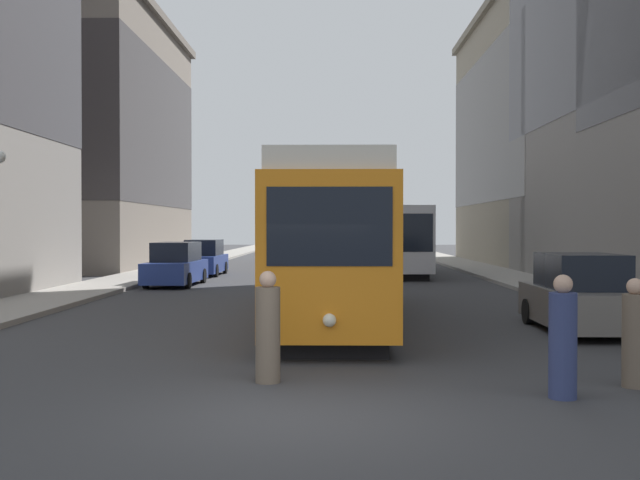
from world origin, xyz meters
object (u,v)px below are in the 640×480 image
Objects in this scene: parked_car_left_mid at (204,259)px; pedestrian_crossing_far at (563,341)px; pedestrian_on_sidewalk at (635,337)px; streetcar at (330,240)px; pedestrian_crossing_near at (268,331)px; parked_car_right_far at (580,296)px; parked_car_left_near at (176,265)px; transit_bus at (392,237)px.

parked_car_left_mid is 29.51m from pedestrian_crossing_far.
pedestrian_on_sidewalk is at bearing 63.98° from pedestrian_crossing_far.
pedestrian_crossing_near is (-0.95, -8.52, -1.29)m from streetcar.
parked_car_left_mid is (-6.53, 18.26, -1.26)m from streetcar.
pedestrian_crossing_near is at bearing 41.60° from parked_car_right_far.
streetcar reaches higher than pedestrian_crossing_near.
parked_car_left_near is 23.01m from pedestrian_on_sidewalk.
parked_car_left_mid is (-9.72, -1.40, -1.10)m from transit_bus.
pedestrian_crossing_far is at bearing -63.13° from parked_car_left_near.
streetcar is at bearing -69.60° from parked_car_left_mid.
pedestrian_crossing_far is at bearing 4.18° from pedestrian_crossing_near.
streetcar is 13.14m from parked_car_left_near.
pedestrian_crossing_near is 4.40m from pedestrian_crossing_far.
transit_bus is 22.47m from parked_car_right_far.
parked_car_right_far is at bearing -46.91° from parked_car_left_near.
pedestrian_crossing_far is 1.52m from pedestrian_on_sidewalk.
streetcar is 19.92m from transit_bus.
transit_bus reaches higher than pedestrian_crossing_far.
transit_bus is at bearing -82.76° from parked_car_right_far.
streetcar is 8.66m from pedestrian_crossing_near.
parked_car_right_far is 6.27m from pedestrian_on_sidewalk.
pedestrian_on_sidewalk is (1.31, 0.76, -0.05)m from pedestrian_crossing_far.
parked_car_right_far reaches higher than pedestrian_crossing_far.
pedestrian_on_sidewalk is at bearing -88.79° from transit_bus.
streetcar is at bearing 143.02° from pedestrian_crossing_far.
parked_car_left_mid reaches higher than pedestrian_on_sidewalk.
streetcar reaches higher than parked_car_left_mid.
pedestrian_on_sidewalk is at bearing 79.75° from parked_car_right_far.
transit_bus reaches higher than pedestrian_on_sidewalk.
parked_car_left_near is at bearing -47.99° from parked_car_right_far.
pedestrian_on_sidewalk is at bearing -62.26° from streetcar.
parked_car_left_mid is 1.08× the size of parked_car_right_far.
pedestrian_crossing_near is at bearing -77.50° from parked_car_left_mid.
parked_car_left_near is at bearing 123.54° from pedestrian_crossing_near.
pedestrian_crossing_near is at bearing -159.82° from pedestrian_crossing_far.
transit_bus is at bearing 42.22° from parked_car_left_near.
parked_car_left_near is 1.14× the size of parked_car_right_far.
transit_bus is 2.54× the size of parked_car_left_near.
pedestrian_crossing_near is 1.05× the size of pedestrian_on_sidewalk.
streetcar reaches higher than transit_bus.
transit_bus is 29.24m from pedestrian_crossing_far.
pedestrian_crossing_near is at bearing -100.05° from transit_bus.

